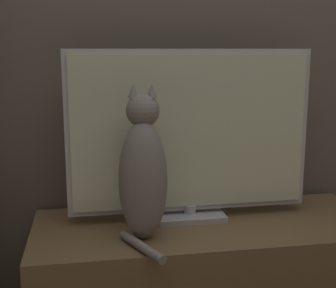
% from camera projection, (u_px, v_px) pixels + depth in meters
% --- Properties ---
extents(tv_stand, '(1.24, 0.49, 0.45)m').
position_uv_depth(tv_stand, '(207.00, 280.00, 1.73)').
color(tv_stand, brown).
rests_on(tv_stand, ground_plane).
extents(tv, '(0.88, 0.15, 0.61)m').
position_uv_depth(tv, '(190.00, 135.00, 1.67)').
color(tv, '#B7B7BC').
rests_on(tv, tv_stand).
extents(cat, '(0.18, 0.30, 0.51)m').
position_uv_depth(cat, '(143.00, 174.00, 1.50)').
color(cat, gray).
rests_on(cat, tv_stand).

